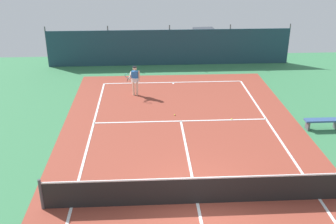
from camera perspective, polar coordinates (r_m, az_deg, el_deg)
ground_plane at (r=13.60m, az=4.19°, el=-12.79°), size 36.00×36.00×0.00m
court_surface at (r=13.59m, az=4.19°, el=-12.78°), size 11.02×26.60×0.01m
tennis_net at (r=13.30m, az=4.26°, el=-11.02°), size 10.12×0.10×1.10m
back_fence at (r=27.89m, az=0.15°, el=8.33°), size 16.30×0.98×2.70m
tennis_player at (r=21.96m, az=-4.73°, el=4.75°), size 0.81×0.68×1.64m
tennis_ball_near_player at (r=19.67m, az=0.96°, el=-0.41°), size 0.07×0.07×0.07m
tennis_ball_midcourt at (r=19.46m, az=9.02°, el=-1.00°), size 0.07×0.07×0.07m
parked_car at (r=30.81m, az=5.22°, el=10.05°), size 2.24×4.32×1.68m
courtside_bench at (r=19.44m, az=21.04°, el=-1.29°), size 1.60×0.40×0.49m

